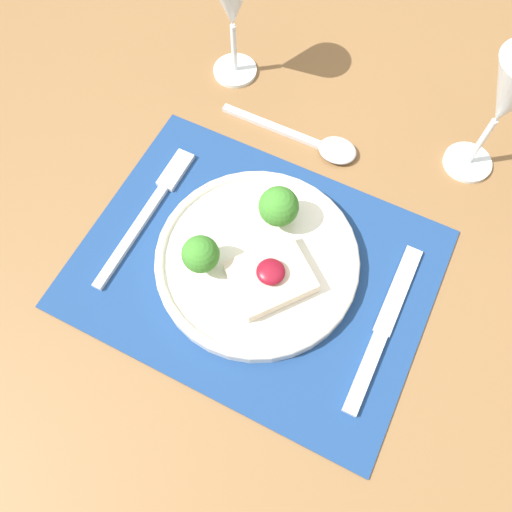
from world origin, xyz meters
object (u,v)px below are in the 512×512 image
fork (152,206)px  wine_glass_near (510,98)px  dinner_plate (256,257)px  wine_glass_far (231,0)px  knife (379,337)px  spoon (322,145)px

fork → wine_glass_near: (0.34, 0.25, 0.12)m
dinner_plate → fork: bearing=176.2°
wine_glass_far → fork: bearing=-87.4°
fork → wine_glass_near: size_ratio=1.20×
knife → fork: bearing=172.6°
fork → dinner_plate: bearing=-2.9°
dinner_plate → wine_glass_far: 0.33m
fork → wine_glass_near: wine_glass_near is taller
dinner_plate → knife: dinner_plate is taller
knife → wine_glass_near: 0.30m
dinner_plate → knife: size_ratio=1.13×
dinner_plate → spoon: dinner_plate is taller
dinner_plate → wine_glass_near: (0.19, 0.26, 0.11)m
dinner_plate → fork: 0.15m
dinner_plate → spoon: bearing=89.2°
fork → spoon: bearing=50.5°
fork → spoon: size_ratio=1.09×
spoon → wine_glass_near: wine_glass_near is taller
dinner_plate → knife: bearing=-7.4°
wine_glass_near → wine_glass_far: size_ratio=1.03×
knife → dinner_plate: bearing=170.8°
spoon → wine_glass_far: 0.22m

